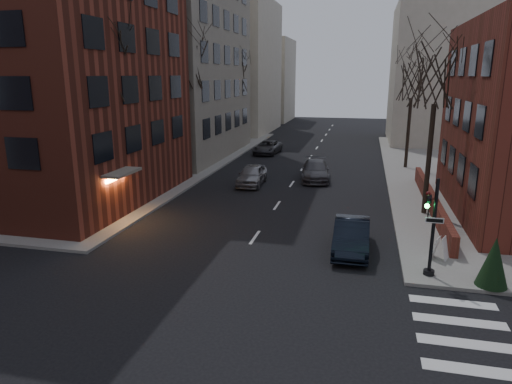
{
  "coord_description": "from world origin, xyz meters",
  "views": [
    {
      "loc": [
        5.12,
        -9.28,
        8.04
      ],
      "look_at": [
        -0.29,
        13.48,
        2.0
      ],
      "focal_mm": 32.0,
      "sensor_mm": 36.0,
      "label": 1
    }
  ],
  "objects_px": {
    "parked_sedan": "(351,236)",
    "car_lane_silver": "(252,175)",
    "tree_left_c": "(236,75)",
    "traffic_signal": "(431,234)",
    "tree_right_b": "(413,80)",
    "tree_left_a": "(107,66)",
    "tree_right_a": "(437,75)",
    "car_lane_gray": "(315,170)",
    "streetlamp_far": "(246,109)",
    "streetlamp_near": "(178,128)",
    "evergreen_shrub": "(494,262)",
    "car_lane_far": "(267,147)",
    "sandwich_board": "(440,248)",
    "tree_left_b": "(188,63)"
  },
  "relations": [
    {
      "from": "parked_sedan",
      "to": "car_lane_silver",
      "type": "relative_size",
      "value": 1.03
    },
    {
      "from": "tree_left_c",
      "to": "traffic_signal",
      "type": "bearing_deg",
      "value": -61.64
    },
    {
      "from": "tree_right_b",
      "to": "parked_sedan",
      "type": "xyz_separation_m",
      "value": [
        -3.99,
        -20.77,
        -6.83
      ]
    },
    {
      "from": "tree_left_a",
      "to": "tree_left_c",
      "type": "xyz_separation_m",
      "value": [
        0.0,
        26.0,
        -0.44
      ]
    },
    {
      "from": "tree_left_c",
      "to": "tree_right_a",
      "type": "relative_size",
      "value": 1.0
    },
    {
      "from": "car_lane_gray",
      "to": "streetlamp_far",
      "type": "bearing_deg",
      "value": 114.67
    },
    {
      "from": "streetlamp_near",
      "to": "evergreen_shrub",
      "type": "relative_size",
      "value": 3.2
    },
    {
      "from": "tree_left_a",
      "to": "parked_sedan",
      "type": "distance_m",
      "value": 15.89
    },
    {
      "from": "traffic_signal",
      "to": "tree_left_c",
      "type": "height_order",
      "value": "tree_left_c"
    },
    {
      "from": "tree_left_a",
      "to": "car_lane_far",
      "type": "distance_m",
      "value": 24.54
    },
    {
      "from": "car_lane_silver",
      "to": "car_lane_far",
      "type": "height_order",
      "value": "car_lane_silver"
    },
    {
      "from": "tree_right_b",
      "to": "sandwich_board",
      "type": "relative_size",
      "value": 9.01
    },
    {
      "from": "car_lane_far",
      "to": "tree_right_b",
      "type": "bearing_deg",
      "value": -16.61
    },
    {
      "from": "tree_left_c",
      "to": "sandwich_board",
      "type": "relative_size",
      "value": 9.54
    },
    {
      "from": "tree_left_c",
      "to": "sandwich_board",
      "type": "height_order",
      "value": "tree_left_c"
    },
    {
      "from": "tree_left_b",
      "to": "streetlamp_far",
      "type": "bearing_deg",
      "value": 87.85
    },
    {
      "from": "tree_left_b",
      "to": "car_lane_far",
      "type": "xyz_separation_m",
      "value": [
        4.17,
        10.9,
        -8.24
      ]
    },
    {
      "from": "tree_left_c",
      "to": "car_lane_gray",
      "type": "xyz_separation_m",
      "value": [
        10.35,
        -14.15,
        -7.28
      ]
    },
    {
      "from": "tree_left_b",
      "to": "car_lane_gray",
      "type": "bearing_deg",
      "value": -0.8
    },
    {
      "from": "car_lane_silver",
      "to": "evergreen_shrub",
      "type": "xyz_separation_m",
      "value": [
        13.11,
        -14.62,
        0.38
      ]
    },
    {
      "from": "traffic_signal",
      "to": "tree_right_a",
      "type": "distance_m",
      "value": 10.92
    },
    {
      "from": "tree_left_a",
      "to": "parked_sedan",
      "type": "relative_size",
      "value": 2.24
    },
    {
      "from": "tree_left_a",
      "to": "streetlamp_near",
      "type": "xyz_separation_m",
      "value": [
        0.6,
        8.0,
        -4.23
      ]
    },
    {
      "from": "car_lane_gray",
      "to": "evergreen_shrub",
      "type": "height_order",
      "value": "evergreen_shrub"
    },
    {
      "from": "tree_left_a",
      "to": "streetlamp_far",
      "type": "relative_size",
      "value": 1.63
    },
    {
      "from": "tree_left_b",
      "to": "streetlamp_far",
      "type": "xyz_separation_m",
      "value": [
        0.6,
        16.0,
        -4.68
      ]
    },
    {
      "from": "tree_right_b",
      "to": "parked_sedan",
      "type": "bearing_deg",
      "value": -100.87
    },
    {
      "from": "car_lane_far",
      "to": "tree_left_a",
      "type": "bearing_deg",
      "value": -96.9
    },
    {
      "from": "tree_right_a",
      "to": "parked_sedan",
      "type": "distance_m",
      "value": 10.7
    },
    {
      "from": "traffic_signal",
      "to": "tree_right_b",
      "type": "xyz_separation_m",
      "value": [
        0.86,
        23.01,
        5.68
      ]
    },
    {
      "from": "tree_left_c",
      "to": "car_lane_silver",
      "type": "height_order",
      "value": "tree_left_c"
    },
    {
      "from": "tree_left_a",
      "to": "tree_left_c",
      "type": "bearing_deg",
      "value": 90.0
    },
    {
      "from": "streetlamp_near",
      "to": "car_lane_silver",
      "type": "xyz_separation_m",
      "value": [
        5.3,
        1.12,
        -3.48
      ]
    },
    {
      "from": "tree_left_b",
      "to": "evergreen_shrub",
      "type": "bearing_deg",
      "value": -42.64
    },
    {
      "from": "car_lane_gray",
      "to": "evergreen_shrub",
      "type": "distance_m",
      "value": 19.39
    },
    {
      "from": "tree_right_a",
      "to": "streetlamp_near",
      "type": "distance_m",
      "value": 17.87
    },
    {
      "from": "car_lane_silver",
      "to": "streetlamp_near",
      "type": "bearing_deg",
      "value": -169.66
    },
    {
      "from": "car_lane_silver",
      "to": "sandwich_board",
      "type": "bearing_deg",
      "value": -48.28
    },
    {
      "from": "tree_left_c",
      "to": "car_lane_silver",
      "type": "xyz_separation_m",
      "value": [
        5.9,
        -16.88,
        -7.27
      ]
    },
    {
      "from": "streetlamp_far",
      "to": "car_lane_far",
      "type": "relative_size",
      "value": 1.29
    },
    {
      "from": "tree_left_b",
      "to": "tree_right_b",
      "type": "xyz_separation_m",
      "value": [
        17.6,
        6.0,
        -1.33
      ]
    },
    {
      "from": "traffic_signal",
      "to": "streetlamp_far",
      "type": "distance_m",
      "value": 36.81
    },
    {
      "from": "tree_left_a",
      "to": "streetlamp_near",
      "type": "height_order",
      "value": "tree_left_a"
    },
    {
      "from": "tree_right_a",
      "to": "tree_right_b",
      "type": "relative_size",
      "value": 1.06
    },
    {
      "from": "sandwich_board",
      "to": "evergreen_shrub",
      "type": "distance_m",
      "value": 2.83
    },
    {
      "from": "tree_right_b",
      "to": "streetlamp_far",
      "type": "xyz_separation_m",
      "value": [
        -17.0,
        10.0,
        -3.35
      ]
    },
    {
      "from": "tree_left_c",
      "to": "tree_left_b",
      "type": "bearing_deg",
      "value": -90.0
    },
    {
      "from": "streetlamp_near",
      "to": "parked_sedan",
      "type": "height_order",
      "value": "streetlamp_near"
    },
    {
      "from": "tree_right_a",
      "to": "streetlamp_far",
      "type": "distance_m",
      "value": 29.65
    },
    {
      "from": "car_lane_gray",
      "to": "tree_right_a",
      "type": "bearing_deg",
      "value": -53.78
    }
  ]
}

